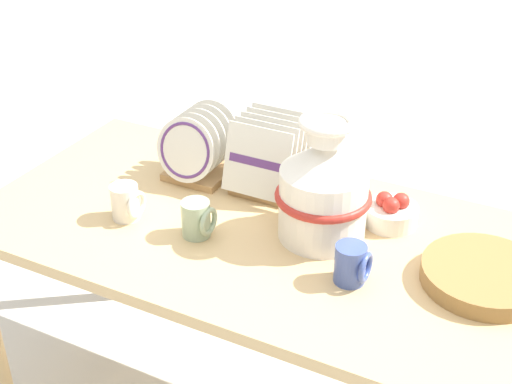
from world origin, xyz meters
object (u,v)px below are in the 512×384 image
(ceramic_vase, at_px, (324,188))
(mug_cobalt_glaze, at_px, (352,264))
(dish_rack_round_plates, at_px, (197,151))
(dish_rack_square_plates, at_px, (268,163))
(mug_cream_glaze, at_px, (127,202))
(mug_sage_glaze, at_px, (198,219))
(fruit_bowl, at_px, (391,212))
(wicker_charger_stack, at_px, (484,275))

(ceramic_vase, relative_size, mug_cobalt_glaze, 3.38)
(dish_rack_round_plates, height_order, dish_rack_square_plates, dish_rack_square_plates)
(mug_cream_glaze, relative_size, mug_sage_glaze, 1.00)
(fruit_bowl, bearing_deg, mug_cobalt_glaze, -90.94)
(wicker_charger_stack, bearing_deg, mug_sage_glaze, -169.38)
(dish_rack_round_plates, bearing_deg, ceramic_vase, -15.21)
(dish_rack_square_plates, xyz_separation_m, mug_cobalt_glaze, (0.38, -0.31, -0.04))
(wicker_charger_stack, bearing_deg, dish_rack_round_plates, 171.10)
(dish_rack_round_plates, height_order, wicker_charger_stack, dish_rack_round_plates)
(mug_cream_glaze, bearing_deg, dish_rack_round_plates, 79.67)
(mug_sage_glaze, bearing_deg, dish_rack_round_plates, 121.03)
(dish_rack_square_plates, height_order, fruit_bowl, dish_rack_square_plates)
(mug_cobalt_glaze, distance_m, fruit_bowl, 0.29)
(ceramic_vase, height_order, mug_sage_glaze, ceramic_vase)
(mug_sage_glaze, bearing_deg, dish_rack_square_plates, 79.38)
(mug_sage_glaze, relative_size, fruit_bowl, 0.69)
(mug_cream_glaze, bearing_deg, dish_rack_square_plates, 49.38)
(fruit_bowl, bearing_deg, dish_rack_round_plates, -178.64)
(mug_sage_glaze, bearing_deg, fruit_bowl, 33.33)
(dish_rack_square_plates, bearing_deg, ceramic_vase, -33.50)
(fruit_bowl, bearing_deg, ceramic_vase, -136.52)
(wicker_charger_stack, relative_size, mug_cream_glaze, 3.01)
(wicker_charger_stack, bearing_deg, mug_cobalt_glaze, -154.20)
(wicker_charger_stack, distance_m, fruit_bowl, 0.32)
(dish_rack_round_plates, height_order, fruit_bowl, dish_rack_round_plates)
(ceramic_vase, bearing_deg, dish_rack_round_plates, 164.79)
(mug_cream_glaze, distance_m, mug_cobalt_glaze, 0.65)
(dish_rack_round_plates, bearing_deg, mug_sage_glaze, -58.97)
(ceramic_vase, height_order, mug_cream_glaze, ceramic_vase)
(dish_rack_square_plates, bearing_deg, mug_cream_glaze, -130.62)
(mug_cream_glaze, distance_m, mug_sage_glaze, 0.22)
(dish_rack_square_plates, bearing_deg, dish_rack_round_plates, -171.99)
(dish_rack_square_plates, xyz_separation_m, mug_cream_glaze, (-0.28, -0.32, -0.04))
(ceramic_vase, distance_m, wicker_charger_stack, 0.45)
(mug_cobalt_glaze, bearing_deg, wicker_charger_stack, 25.80)
(mug_sage_glaze, bearing_deg, ceramic_vase, 27.12)
(dish_rack_square_plates, xyz_separation_m, fruit_bowl, (0.38, -0.02, -0.05))
(ceramic_vase, xyz_separation_m, mug_cobalt_glaze, (0.14, -0.15, -0.10))
(dish_rack_square_plates, distance_m, wicker_charger_stack, 0.69)
(dish_rack_round_plates, height_order, mug_sage_glaze, dish_rack_round_plates)
(mug_sage_glaze, distance_m, fruit_bowl, 0.53)
(mug_cream_glaze, distance_m, fruit_bowl, 0.73)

